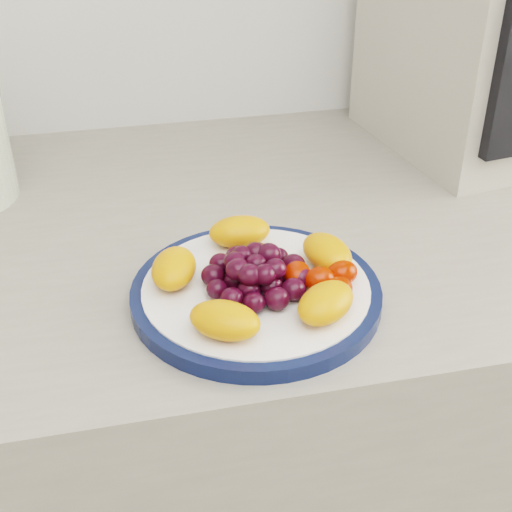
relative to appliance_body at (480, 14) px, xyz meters
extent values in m
cube|color=gray|center=(-0.29, -0.14, -0.62)|extent=(3.50, 0.60, 0.90)
cube|color=brown|center=(-0.29, -0.14, -0.65)|extent=(3.48, 0.58, 0.84)
cylinder|color=#0C173D|center=(-0.36, -0.31, -0.17)|extent=(0.24, 0.24, 0.01)
cylinder|color=white|center=(-0.36, -0.31, -0.17)|extent=(0.21, 0.21, 0.02)
cube|color=#B2AA9B|center=(0.00, 0.00, 0.00)|extent=(0.24, 0.31, 0.35)
ellipsoid|color=orange|center=(-0.28, -0.29, -0.14)|extent=(0.05, 0.07, 0.03)
ellipsoid|color=orange|center=(-0.36, -0.23, -0.14)|extent=(0.06, 0.04, 0.03)
ellipsoid|color=orange|center=(-0.43, -0.28, -0.14)|extent=(0.06, 0.07, 0.03)
ellipsoid|color=orange|center=(-0.40, -0.37, -0.14)|extent=(0.07, 0.07, 0.03)
ellipsoid|color=orange|center=(-0.31, -0.37, -0.14)|extent=(0.07, 0.07, 0.03)
ellipsoid|color=black|center=(-0.36, -0.31, -0.15)|extent=(0.02, 0.02, 0.02)
ellipsoid|color=black|center=(-0.34, -0.31, -0.15)|extent=(0.02, 0.02, 0.02)
ellipsoid|color=black|center=(-0.35, -0.29, -0.15)|extent=(0.02, 0.02, 0.02)
ellipsoid|color=black|center=(-0.37, -0.29, -0.15)|extent=(0.02, 0.02, 0.02)
ellipsoid|color=black|center=(-0.38, -0.31, -0.15)|extent=(0.02, 0.02, 0.02)
ellipsoid|color=black|center=(-0.37, -0.32, -0.15)|extent=(0.02, 0.02, 0.02)
ellipsoid|color=black|center=(-0.35, -0.32, -0.15)|extent=(0.02, 0.02, 0.02)
ellipsoid|color=black|center=(-0.32, -0.30, -0.15)|extent=(0.02, 0.02, 0.02)
ellipsoid|color=black|center=(-0.33, -0.28, -0.15)|extent=(0.02, 0.02, 0.02)
ellipsoid|color=black|center=(-0.35, -0.27, -0.15)|extent=(0.02, 0.02, 0.02)
ellipsoid|color=black|center=(-0.37, -0.27, -0.15)|extent=(0.02, 0.02, 0.02)
ellipsoid|color=black|center=(-0.39, -0.28, -0.15)|extent=(0.02, 0.02, 0.02)
ellipsoid|color=black|center=(-0.40, -0.30, -0.15)|extent=(0.02, 0.02, 0.02)
ellipsoid|color=black|center=(-0.40, -0.32, -0.15)|extent=(0.02, 0.02, 0.02)
ellipsoid|color=black|center=(-0.39, -0.33, -0.15)|extent=(0.02, 0.02, 0.02)
ellipsoid|color=black|center=(-0.37, -0.34, -0.15)|extent=(0.02, 0.02, 0.02)
ellipsoid|color=black|center=(-0.35, -0.34, -0.15)|extent=(0.02, 0.02, 0.02)
ellipsoid|color=black|center=(-0.33, -0.33, -0.15)|extent=(0.02, 0.02, 0.02)
ellipsoid|color=black|center=(-0.32, -0.32, -0.15)|extent=(0.02, 0.02, 0.02)
ellipsoid|color=black|center=(-0.36, -0.31, -0.13)|extent=(0.02, 0.02, 0.02)
ellipsoid|color=black|center=(-0.34, -0.29, -0.13)|extent=(0.02, 0.02, 0.02)
ellipsoid|color=black|center=(-0.36, -0.29, -0.13)|extent=(0.02, 0.02, 0.02)
ellipsoid|color=black|center=(-0.37, -0.29, -0.13)|extent=(0.02, 0.02, 0.02)
ellipsoid|color=black|center=(-0.38, -0.30, -0.13)|extent=(0.02, 0.02, 0.02)
ellipsoid|color=black|center=(-0.38, -0.31, -0.13)|extent=(0.02, 0.02, 0.02)
ellipsoid|color=black|center=(-0.37, -0.32, -0.13)|extent=(0.02, 0.02, 0.02)
ellipsoid|color=black|center=(-0.36, -0.32, -0.13)|extent=(0.02, 0.02, 0.02)
ellipsoid|color=black|center=(-0.34, -0.32, -0.13)|extent=(0.02, 0.02, 0.02)
ellipsoid|color=#BF1500|center=(-0.30, -0.32, -0.15)|extent=(0.03, 0.03, 0.02)
ellipsoid|color=#BF1500|center=(-0.28, -0.32, -0.15)|extent=(0.03, 0.03, 0.02)
ellipsoid|color=#BF1500|center=(-0.29, -0.34, -0.15)|extent=(0.04, 0.04, 0.02)
ellipsoid|color=#BF1500|center=(-0.32, -0.31, -0.15)|extent=(0.04, 0.04, 0.02)
camera|label=1|loc=(-0.48, -0.84, 0.22)|focal=50.00mm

